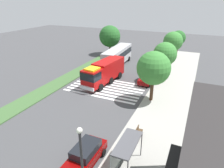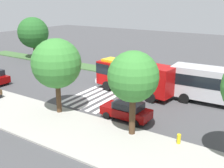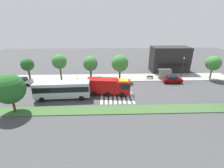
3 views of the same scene
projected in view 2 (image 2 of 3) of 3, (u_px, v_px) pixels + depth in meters
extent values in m
plane|color=#424244|center=(100.00, 90.00, 30.77)|extent=(120.00, 120.00, 0.00)
cube|color=#9E9B93|center=(38.00, 118.00, 23.35)|extent=(60.00, 5.98, 0.14)
cube|color=#3D6033|center=(134.00, 75.00, 36.95)|extent=(60.00, 3.00, 0.14)
cube|color=silver|center=(141.00, 99.00, 28.07)|extent=(0.45, 11.31, 0.01)
cube|color=silver|center=(133.00, 97.00, 28.54)|extent=(0.45, 11.31, 0.01)
cube|color=silver|center=(126.00, 96.00, 29.02)|extent=(0.45, 11.31, 0.01)
cube|color=silver|center=(119.00, 94.00, 29.49)|extent=(0.45, 11.31, 0.01)
cube|color=silver|center=(112.00, 93.00, 29.96)|extent=(0.45, 11.31, 0.01)
cube|color=silver|center=(105.00, 91.00, 30.44)|extent=(0.45, 11.31, 0.01)
cube|color=silver|center=(99.00, 90.00, 30.91)|extent=(0.45, 11.31, 0.01)
cube|color=silver|center=(92.00, 89.00, 31.38)|extent=(0.45, 11.31, 0.01)
cube|color=#A50C0C|center=(112.00, 72.00, 31.17)|extent=(2.97, 2.76, 2.65)
cube|color=#A50C0C|center=(145.00, 78.00, 28.36)|extent=(6.53, 3.19, 2.94)
cube|color=black|center=(109.00, 67.00, 31.26)|extent=(2.22, 2.69, 1.17)
cube|color=silver|center=(103.00, 79.00, 32.39)|extent=(0.53, 2.46, 0.50)
cube|color=yellow|center=(112.00, 60.00, 30.74)|extent=(2.08, 1.93, 0.24)
cylinder|color=black|center=(107.00, 86.00, 30.51)|extent=(1.13, 0.43, 1.10)
cylinder|color=black|center=(120.00, 81.00, 32.29)|extent=(1.13, 0.43, 1.10)
cylinder|color=black|center=(151.00, 98.00, 26.94)|extent=(1.13, 0.43, 1.10)
cylinder|color=black|center=(163.00, 91.00, 28.72)|extent=(1.13, 0.43, 1.10)
cylinder|color=black|center=(128.00, 92.00, 28.68)|extent=(1.13, 0.43, 1.10)
cylinder|color=black|center=(141.00, 86.00, 30.47)|extent=(1.13, 0.43, 1.10)
cube|color=#720505|center=(126.00, 112.00, 23.16)|extent=(4.29, 1.83, 0.74)
cube|color=black|center=(128.00, 105.00, 22.86)|extent=(2.40, 1.61, 0.55)
cylinder|color=black|center=(107.00, 116.00, 23.30)|extent=(0.64, 0.22, 0.64)
cylinder|color=black|center=(118.00, 109.00, 24.74)|extent=(0.64, 0.22, 0.64)
cylinder|color=black|center=(135.00, 124.00, 21.81)|extent=(0.64, 0.22, 0.64)
cylinder|color=black|center=(146.00, 116.00, 23.25)|extent=(0.64, 0.22, 0.64)
cylinder|color=black|center=(7.00, 81.00, 33.18)|extent=(0.64, 0.23, 0.64)
cylinder|color=black|center=(191.00, 91.00, 28.96)|extent=(1.01, 0.34, 1.00)
cylinder|color=black|center=(184.00, 98.00, 26.87)|extent=(1.01, 0.34, 1.00)
cube|color=black|center=(0.00, 97.00, 27.84)|extent=(0.08, 0.45, 0.37)
cylinder|color=#47301E|center=(132.00, 114.00, 20.15)|extent=(0.48, 0.48, 3.18)
sphere|color=#387F33|center=(133.00, 77.00, 19.28)|extent=(3.72, 3.72, 3.72)
cylinder|color=#47301E|center=(58.00, 96.00, 24.13)|extent=(0.44, 0.44, 2.98)
sphere|color=#387F33|center=(56.00, 63.00, 23.24)|extent=(4.31, 4.31, 4.31)
cylinder|color=#47301E|center=(35.00, 51.00, 46.84)|extent=(0.45, 0.45, 2.55)
sphere|color=#235B23|center=(33.00, 33.00, 45.92)|extent=(5.18, 5.18, 5.18)
cylinder|color=gold|center=(179.00, 139.00, 19.08)|extent=(0.28, 0.28, 0.70)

